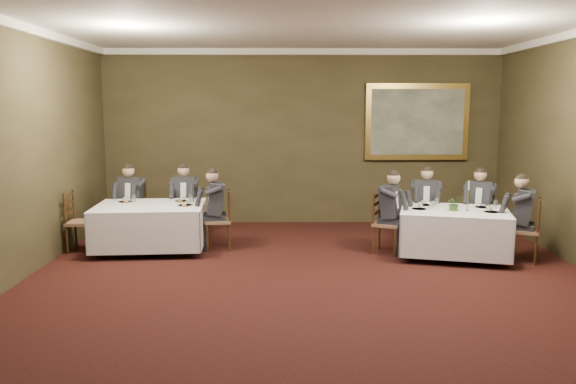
{
  "coord_description": "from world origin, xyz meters",
  "views": [
    {
      "loc": [
        -0.42,
        -6.39,
        2.38
      ],
      "look_at": [
        -0.33,
        1.62,
        1.15
      ],
      "focal_mm": 35.0,
      "sensor_mm": 36.0,
      "label": 1
    }
  ],
  "objects_px": {
    "table_main": "(454,229)",
    "chair_sec_endleft": "(82,234)",
    "diner_main_endright": "(524,229)",
    "diner_sec_endright": "(218,219)",
    "chair_sec_endright": "(219,232)",
    "centerpiece": "(454,202)",
    "diner_sec_backright": "(185,210)",
    "chair_main_endleft": "(386,236)",
    "diner_sec_backleft": "(132,210)",
    "chair_main_backleft": "(425,227)",
    "chair_main_endright": "(524,243)",
    "candlestick": "(468,199)",
    "chair_main_backright": "(478,230)",
    "diner_main_backleft": "(425,214)",
    "table_second": "(150,224)",
    "chair_sec_backleft": "(133,223)",
    "diner_main_backright": "(479,217)",
    "diner_main_endleft": "(388,222)",
    "painting": "(417,122)",
    "chair_sec_backright": "(186,222)"
  },
  "relations": [
    {
      "from": "table_main",
      "to": "chair_sec_endleft",
      "type": "relative_size",
      "value": 1.93
    },
    {
      "from": "diner_main_endright",
      "to": "diner_sec_endright",
      "type": "relative_size",
      "value": 1.0
    },
    {
      "from": "chair_sec_endright",
      "to": "centerpiece",
      "type": "relative_size",
      "value": 3.92
    },
    {
      "from": "table_main",
      "to": "diner_sec_backright",
      "type": "height_order",
      "value": "diner_sec_backright"
    },
    {
      "from": "chair_main_endleft",
      "to": "diner_main_endright",
      "type": "bearing_deg",
      "value": 99.92
    },
    {
      "from": "chair_main_endleft",
      "to": "diner_sec_backleft",
      "type": "height_order",
      "value": "diner_sec_backleft"
    },
    {
      "from": "chair_main_backleft",
      "to": "chair_main_endleft",
      "type": "relative_size",
      "value": 1.0
    },
    {
      "from": "table_main",
      "to": "diner_sec_endright",
      "type": "bearing_deg",
      "value": 171.61
    },
    {
      "from": "chair_main_endright",
      "to": "centerpiece",
      "type": "height_order",
      "value": "centerpiece"
    },
    {
      "from": "candlestick",
      "to": "chair_main_backright",
      "type": "bearing_deg",
      "value": 59.47
    },
    {
      "from": "chair_main_endright",
      "to": "chair_sec_endleft",
      "type": "xyz_separation_m",
      "value": [
        -7.04,
        0.69,
        0.0
      ]
    },
    {
      "from": "diner_main_backleft",
      "to": "diner_sec_endright",
      "type": "bearing_deg",
      "value": 17.29
    },
    {
      "from": "table_second",
      "to": "chair_main_backleft",
      "type": "relative_size",
      "value": 1.86
    },
    {
      "from": "table_second",
      "to": "centerpiece",
      "type": "distance_m",
      "value": 4.92
    },
    {
      "from": "chair_sec_endleft",
      "to": "table_second",
      "type": "bearing_deg",
      "value": 94.16
    },
    {
      "from": "diner_sec_backright",
      "to": "chair_sec_backleft",
      "type": "bearing_deg",
      "value": 4.05
    },
    {
      "from": "diner_main_endright",
      "to": "diner_sec_endright",
      "type": "xyz_separation_m",
      "value": [
        -4.8,
        0.82,
        0.0
      ]
    },
    {
      "from": "table_main",
      "to": "table_second",
      "type": "relative_size",
      "value": 1.04
    },
    {
      "from": "diner_sec_backright",
      "to": "diner_sec_backleft",
      "type": "bearing_deg",
      "value": 4.73
    },
    {
      "from": "diner_main_backright",
      "to": "diner_sec_backright",
      "type": "distance_m",
      "value": 5.17
    },
    {
      "from": "diner_sec_backright",
      "to": "centerpiece",
      "type": "relative_size",
      "value": 5.27
    },
    {
      "from": "diner_main_backleft",
      "to": "chair_sec_endright",
      "type": "xyz_separation_m",
      "value": [
        -3.56,
        -0.37,
        -0.23
      ]
    },
    {
      "from": "chair_main_backleft",
      "to": "table_second",
      "type": "bearing_deg",
      "value": 16.85
    },
    {
      "from": "chair_main_endleft",
      "to": "diner_sec_backright",
      "type": "height_order",
      "value": "diner_sec_backright"
    },
    {
      "from": "chair_main_endright",
      "to": "chair_sec_endright",
      "type": "bearing_deg",
      "value": 105.7
    },
    {
      "from": "diner_main_endleft",
      "to": "chair_sec_backleft",
      "type": "bearing_deg",
      "value": -79.66
    },
    {
      "from": "centerpiece",
      "to": "diner_sec_backright",
      "type": "bearing_deg",
      "value": 161.48
    },
    {
      "from": "table_main",
      "to": "centerpiece",
      "type": "distance_m",
      "value": 0.45
    },
    {
      "from": "diner_main_backleft",
      "to": "diner_main_backright",
      "type": "height_order",
      "value": "same"
    },
    {
      "from": "diner_main_endleft",
      "to": "diner_sec_backleft",
      "type": "xyz_separation_m",
      "value": [
        -4.43,
        1.1,
        0.0
      ]
    },
    {
      "from": "table_second",
      "to": "chair_main_endleft",
      "type": "relative_size",
      "value": 1.86
    },
    {
      "from": "chair_main_endleft",
      "to": "diner_main_endleft",
      "type": "xyz_separation_m",
      "value": [
        0.01,
        -0.0,
        0.23
      ]
    },
    {
      "from": "chair_main_backright",
      "to": "centerpiece",
      "type": "relative_size",
      "value": 3.92
    },
    {
      "from": "chair_sec_endright",
      "to": "diner_sec_endright",
      "type": "relative_size",
      "value": 0.74
    },
    {
      "from": "candlestick",
      "to": "table_main",
      "type": "bearing_deg",
      "value": 152.29
    },
    {
      "from": "table_second",
      "to": "chair_sec_endright",
      "type": "distance_m",
      "value": 1.14
    },
    {
      "from": "diner_sec_endright",
      "to": "diner_main_backright",
      "type": "bearing_deg",
      "value": -94.9
    },
    {
      "from": "diner_main_backright",
      "to": "diner_main_endleft",
      "type": "bearing_deg",
      "value": 43.94
    },
    {
      "from": "diner_main_backleft",
      "to": "chair_sec_endleft",
      "type": "bearing_deg",
      "value": 16.35
    },
    {
      "from": "chair_main_backleft",
      "to": "diner_main_backright",
      "type": "relative_size",
      "value": 0.74
    },
    {
      "from": "diner_sec_backleft",
      "to": "centerpiece",
      "type": "relative_size",
      "value": 5.27
    },
    {
      "from": "diner_main_endright",
      "to": "chair_main_backleft",
      "type": "bearing_deg",
      "value": 71.1
    },
    {
      "from": "chair_main_backleft",
      "to": "painting",
      "type": "xyz_separation_m",
      "value": [
        0.22,
        1.75,
        1.78
      ]
    },
    {
      "from": "chair_main_backright",
      "to": "chair_main_endright",
      "type": "xyz_separation_m",
      "value": [
        0.37,
        -0.98,
        0.0
      ]
    },
    {
      "from": "diner_sec_backright",
      "to": "candlestick",
      "type": "relative_size",
      "value": 2.76
    },
    {
      "from": "chair_sec_backleft",
      "to": "chair_main_backleft",
      "type": "bearing_deg",
      "value": -174.92
    },
    {
      "from": "table_second",
      "to": "diner_main_endleft",
      "type": "height_order",
      "value": "diner_main_endleft"
    },
    {
      "from": "diner_main_backright",
      "to": "chair_sec_backleft",
      "type": "distance_m",
      "value": 6.12
    },
    {
      "from": "chair_main_backright",
      "to": "chair_sec_endright",
      "type": "xyz_separation_m",
      "value": [
        -4.43,
        -0.15,
        0.0
      ]
    },
    {
      "from": "diner_main_backright",
      "to": "chair_sec_backright",
      "type": "xyz_separation_m",
      "value": [
        -5.12,
        0.73,
        -0.23
      ]
    }
  ]
}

